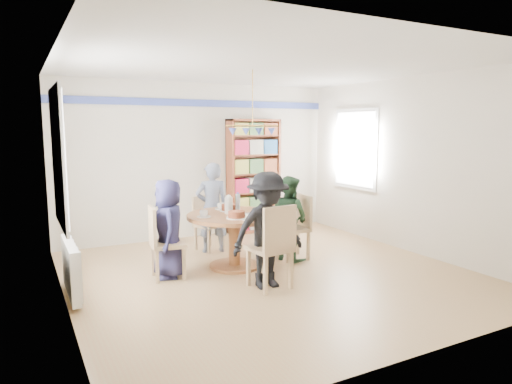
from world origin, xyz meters
TOP-DOWN VIEW (x-y plane):
  - ground at (0.00, 0.00)m, footprint 5.00×5.00m
  - room_shell at (-0.26, 0.87)m, footprint 5.00×5.00m
  - radiator at (-2.42, 0.30)m, footprint 0.12×1.00m
  - dining_table at (-0.29, 0.50)m, footprint 1.30×1.30m
  - chair_left at (-1.32, 0.49)m, footprint 0.46×0.46m
  - chair_right at (0.74, 0.47)m, footprint 0.46×0.46m
  - chair_far at (-0.28, 1.56)m, footprint 0.49×0.49m
  - chair_near at (-0.25, -0.52)m, footprint 0.50×0.50m
  - person_left at (-1.21, 0.52)m, footprint 0.52×0.69m
  - person_right at (0.58, 0.47)m, footprint 0.62×0.71m
  - person_far at (-0.25, 1.39)m, footprint 0.57×0.44m
  - person_near at (-0.27, -0.41)m, footprint 0.93×0.55m
  - bookshelf at (0.97, 2.34)m, footprint 0.99×0.30m
  - tableware at (-0.31, 0.53)m, footprint 1.07×1.07m

SIDE VIEW (x-z plane):
  - ground at x=0.00m, z-range 0.00..0.00m
  - radiator at x=-2.42m, z-range 0.05..0.65m
  - chair_far at x=-0.28m, z-range 0.04..0.90m
  - chair_left at x=-1.32m, z-range 0.05..0.99m
  - chair_right at x=0.74m, z-range 0.05..0.99m
  - dining_table at x=-0.29m, z-range 0.18..0.93m
  - chair_near at x=-0.25m, z-range 0.05..1.08m
  - person_right at x=0.58m, z-range 0.00..1.24m
  - person_left at x=-1.21m, z-range 0.00..1.28m
  - person_far at x=-0.25m, z-range 0.00..1.40m
  - person_near at x=-0.27m, z-range 0.00..1.41m
  - tableware at x=-0.31m, z-range 0.67..0.95m
  - bookshelf at x=0.97m, z-range -0.02..2.06m
  - room_shell at x=-0.26m, z-range -0.85..4.15m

